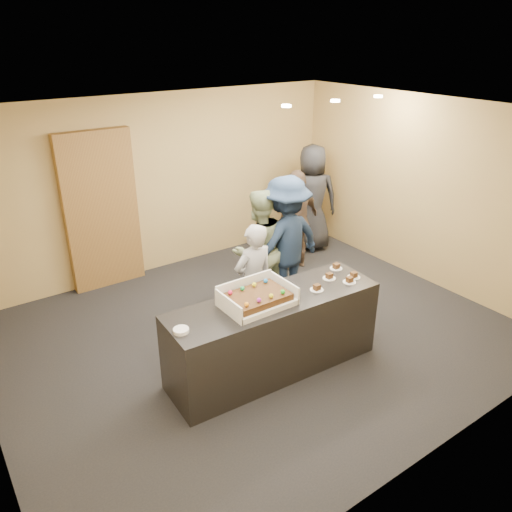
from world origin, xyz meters
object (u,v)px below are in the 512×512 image
(person_navy_man, at_px, (285,242))
(person_brown_extra, at_px, (297,220))
(storage_cabinet, at_px, (101,211))
(plate_stack, at_px, (181,330))
(person_sage_man, at_px, (259,249))
(serving_counter, at_px, (274,334))
(cake_box, at_px, (256,300))
(person_server_grey, at_px, (254,282))
(person_dark_suit, at_px, (311,198))
(sheet_cake, at_px, (257,297))

(person_navy_man, distance_m, person_brown_extra, 1.12)
(storage_cabinet, xyz_separation_m, person_navy_man, (1.82, -1.93, -0.24))
(person_brown_extra, bearing_deg, plate_stack, 20.25)
(plate_stack, distance_m, person_sage_man, 2.25)
(serving_counter, relative_size, person_navy_man, 1.33)
(cake_box, relative_size, person_server_grey, 0.49)
(serving_counter, bearing_deg, person_sage_man, 63.96)
(person_sage_man, bearing_deg, person_server_grey, 48.06)
(plate_stack, xyz_separation_m, person_navy_man, (2.17, 1.16, -0.02))
(serving_counter, relative_size, cake_box, 3.31)
(person_server_grey, relative_size, person_brown_extra, 0.92)
(person_brown_extra, bearing_deg, person_dark_suit, -158.25)
(sheet_cake, bearing_deg, person_navy_man, 42.11)
(storage_cabinet, xyz_separation_m, person_brown_extra, (2.65, -1.18, -0.34))
(serving_counter, bearing_deg, plate_stack, -176.91)
(storage_cabinet, height_order, person_sage_man, storage_cabinet)
(person_brown_extra, bearing_deg, person_sage_man, 15.11)
(storage_cabinet, distance_m, plate_stack, 3.12)
(serving_counter, height_order, cake_box, cake_box)
(plate_stack, relative_size, person_brown_extra, 0.09)
(sheet_cake, bearing_deg, storage_cabinet, 99.91)
(plate_stack, bearing_deg, person_navy_man, 28.20)
(plate_stack, height_order, person_sage_man, person_sage_man)
(plate_stack, bearing_deg, cake_box, 1.97)
(plate_stack, height_order, person_dark_suit, person_dark_suit)
(storage_cabinet, height_order, person_dark_suit, storage_cabinet)
(storage_cabinet, bearing_deg, cake_box, -80.00)
(serving_counter, bearing_deg, sheet_cake, -177.10)
(sheet_cake, bearing_deg, person_dark_suit, 40.38)
(cake_box, distance_m, person_server_grey, 0.84)
(cake_box, bearing_deg, person_brown_extra, 41.82)
(person_sage_man, height_order, person_navy_man, person_navy_man)
(person_server_grey, xyz_separation_m, person_sage_man, (0.50, 0.60, 0.08))
(serving_counter, height_order, storage_cabinet, storage_cabinet)
(serving_counter, bearing_deg, storage_cabinet, 106.71)
(person_sage_man, distance_m, person_dark_suit, 2.14)
(cake_box, height_order, person_brown_extra, person_brown_extra)
(person_server_grey, distance_m, person_navy_man, 0.97)
(cake_box, bearing_deg, person_dark_suit, 40.07)
(serving_counter, distance_m, person_server_grey, 0.80)
(person_server_grey, distance_m, person_dark_suit, 2.89)
(plate_stack, height_order, person_navy_man, person_navy_man)
(person_sage_man, bearing_deg, person_navy_man, 154.58)
(cake_box, bearing_deg, plate_stack, -178.03)
(sheet_cake, distance_m, person_dark_suit, 3.67)
(serving_counter, relative_size, person_dark_suit, 1.32)
(person_server_grey, xyz_separation_m, person_navy_man, (0.84, 0.45, 0.16))
(serving_counter, xyz_separation_m, person_server_grey, (0.22, 0.71, 0.29))
(person_sage_man, bearing_deg, person_dark_suit, -152.11)
(serving_counter, height_order, plate_stack, plate_stack)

